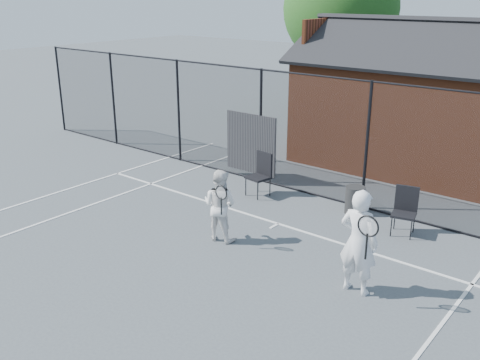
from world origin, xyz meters
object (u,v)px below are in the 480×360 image
Objects in this scene: player_front at (359,242)px; chair_right at (404,212)px; clubhouse at (414,110)px; chair_left at (258,175)px; player_back at (220,205)px; waste_bin at (355,200)px.

player_front is 2.71m from chair_right.
clubhouse is at bearing 105.80° from player_front.
clubhouse reaches higher than chair_left.
player_front is at bearing -23.85° from chair_left.
waste_bin is (1.52, 2.95, -0.43)m from player_back.
clubhouse is 3.53× the size of player_front.
chair_left is at bearing -111.13° from clubhouse.
chair_right is (1.83, -4.80, -1.11)m from clubhouse.
chair_left is 1.66× the size of waste_bin.
waste_bin is at bearing 62.85° from player_back.
chair_left is (-1.89, -4.90, -1.07)m from clubhouse.
player_back is at bearing -117.15° from waste_bin.
clubhouse is at bearing 82.16° from player_back.
chair_right is at bearing -17.02° from waste_bin.
chair_right is (3.72, 0.10, -0.04)m from chair_left.
player_front is 1.73× the size of chair_left.
waste_bin is (-1.32, 0.40, -0.18)m from chair_right.
clubhouse reaches higher than player_front.
player_front reaches higher than waste_bin.
chair_left is (-4.01, 2.56, -0.39)m from player_front.
player_back is at bearing 178.02° from player_front.
player_front is at bearing -74.20° from clubhouse.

